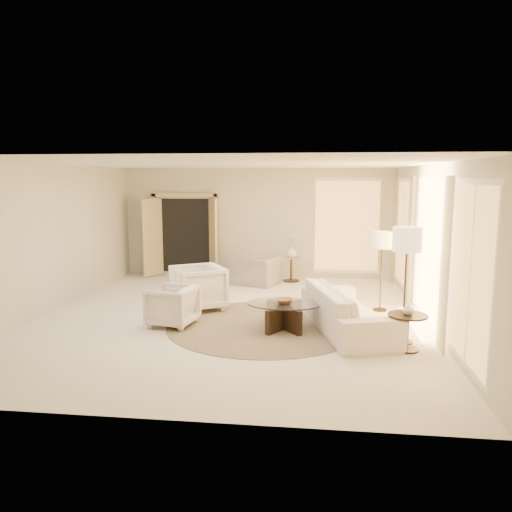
# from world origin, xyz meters

# --- Properties ---
(room) EXTENTS (7.04, 8.04, 2.83)m
(room) POSITION_xyz_m (0.00, 0.00, 1.40)
(room) COLOR silver
(room) RESTS_ON ground
(windows_right) EXTENTS (0.10, 6.40, 2.40)m
(windows_right) POSITION_xyz_m (3.45, 0.10, 1.35)
(windows_right) COLOR #FFBE66
(windows_right) RESTS_ON room
(window_back_corner) EXTENTS (1.70, 0.10, 2.40)m
(window_back_corner) POSITION_xyz_m (2.30, 3.95, 1.35)
(window_back_corner) COLOR #FFBE66
(window_back_corner) RESTS_ON room
(curtains_right) EXTENTS (0.06, 5.20, 2.60)m
(curtains_right) POSITION_xyz_m (3.40, 1.00, 1.30)
(curtains_right) COLOR tan
(curtains_right) RESTS_ON room
(french_doors) EXTENTS (1.95, 0.66, 2.16)m
(french_doors) POSITION_xyz_m (-1.90, 3.82, 1.07)
(french_doors) COLOR tan
(french_doors) RESTS_ON room
(area_rug) EXTENTS (4.38, 4.38, 0.01)m
(area_rug) POSITION_xyz_m (0.63, -0.46, 0.01)
(area_rug) COLOR #463828
(area_rug) RESTS_ON room
(sofa) EXTENTS (1.62, 2.70, 0.74)m
(sofa) POSITION_xyz_m (2.07, -0.57, 0.37)
(sofa) COLOR silver
(sofa) RESTS_ON room
(armchair_left) EXTENTS (1.23, 1.25, 0.96)m
(armchair_left) POSITION_xyz_m (-0.76, 0.49, 0.48)
(armchair_left) COLOR silver
(armchair_left) RESTS_ON room
(armchair_right) EXTENTS (0.83, 0.87, 0.77)m
(armchair_right) POSITION_xyz_m (-0.95, -0.62, 0.38)
(armchair_right) COLOR silver
(armchair_right) RESTS_ON room
(accent_chair) EXTENTS (1.23, 0.99, 0.94)m
(accent_chair) POSITION_xyz_m (0.05, 2.93, 0.47)
(accent_chair) COLOR gray
(accent_chair) RESTS_ON room
(coffee_table) EXTENTS (1.33, 1.33, 0.46)m
(coffee_table) POSITION_xyz_m (1.00, -0.63, 0.29)
(coffee_table) COLOR black
(coffee_table) RESTS_ON room
(end_table) EXTENTS (0.59, 0.59, 0.56)m
(end_table) POSITION_xyz_m (2.90, -1.44, 0.38)
(end_table) COLOR black
(end_table) RESTS_ON room
(side_table) EXTENTS (0.53, 0.53, 0.61)m
(side_table) POSITION_xyz_m (0.93, 3.40, 0.37)
(side_table) COLOR #31291A
(side_table) RESTS_ON room
(floor_lamp_near) EXTENTS (0.38, 0.38, 1.55)m
(floor_lamp_near) POSITION_xyz_m (2.79, 0.83, 1.32)
(floor_lamp_near) COLOR #31291A
(floor_lamp_near) RESTS_ON room
(floor_lamp_far) EXTENTS (0.44, 0.44, 1.83)m
(floor_lamp_far) POSITION_xyz_m (2.90, -1.10, 1.55)
(floor_lamp_far) COLOR #31291A
(floor_lamp_far) RESTS_ON room
(bowl) EXTENTS (0.39, 0.39, 0.08)m
(bowl) POSITION_xyz_m (1.00, -0.63, 0.50)
(bowl) COLOR brown
(bowl) RESTS_ON coffee_table
(end_vase) EXTENTS (0.22, 0.22, 0.17)m
(end_vase) POSITION_xyz_m (2.90, -1.44, 0.64)
(end_vase) COLOR white
(end_vase) RESTS_ON end_table
(side_vase) EXTENTS (0.34, 0.34, 0.27)m
(side_vase) POSITION_xyz_m (0.93, 3.40, 0.75)
(side_vase) COLOR white
(side_vase) RESTS_ON side_table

